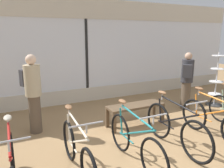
% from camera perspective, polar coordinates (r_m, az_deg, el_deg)
% --- Properties ---
extents(ground_plane, '(24.00, 24.00, 0.00)m').
position_cam_1_polar(ground_plane, '(4.33, 10.22, -17.01)').
color(ground_plane, '#99754C').
extents(shop_back_wall, '(12.00, 0.08, 3.20)m').
position_cam_1_polar(shop_back_wall, '(6.94, -6.72, 8.63)').
color(shop_back_wall, beige).
rests_on(shop_back_wall, ground_plane).
extents(bicycle_left, '(0.46, 1.72, 1.03)m').
position_cam_1_polar(bicycle_left, '(3.53, -9.04, -17.08)').
color(bicycle_left, black).
rests_on(bicycle_left, ground_plane).
extents(bicycle_center_left, '(0.46, 1.76, 1.03)m').
position_cam_1_polar(bicycle_center_left, '(3.76, 5.86, -14.85)').
color(bicycle_center_left, black).
rests_on(bicycle_center_left, ground_plane).
extents(bicycle_center_right, '(0.46, 1.78, 1.06)m').
position_cam_1_polar(bicycle_center_right, '(4.37, 16.10, -11.00)').
color(bicycle_center_right, black).
rests_on(bicycle_center_right, ground_plane).
extents(bicycle_right, '(0.46, 1.77, 1.04)m').
position_cam_1_polar(bicycle_right, '(5.05, 24.89, -8.70)').
color(bicycle_right, black).
rests_on(bicycle_right, ground_plane).
extents(accessory_rack, '(0.48, 0.48, 1.62)m').
position_cam_1_polar(accessory_rack, '(7.33, 25.52, 0.03)').
color(accessory_rack, '#333333').
rests_on(accessory_rack, ground_plane).
extents(display_bench, '(1.40, 0.44, 0.51)m').
position_cam_1_polar(display_bench, '(5.26, 6.15, -6.37)').
color(display_bench, brown).
rests_on(display_bench, ground_plane).
extents(customer_near_rack, '(0.48, 0.56, 1.74)m').
position_cam_1_polar(customer_near_rack, '(5.00, -19.98, -1.84)').
color(customer_near_rack, brown).
rests_on(customer_near_rack, ground_plane).
extents(customer_by_window, '(0.55, 0.54, 1.65)m').
position_cam_1_polar(customer_by_window, '(6.59, 18.94, 1.20)').
color(customer_by_window, brown).
rests_on(customer_by_window, ground_plane).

